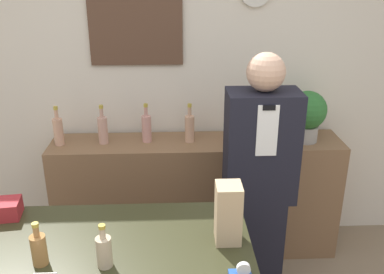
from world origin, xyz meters
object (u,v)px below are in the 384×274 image
potted_plant (307,114)px  shopkeeper (258,188)px  paper_bag (228,213)px  tape_dispenser (241,273)px

potted_plant → shopkeeper: bearing=-128.4°
potted_plant → paper_bag: potted_plant is taller
shopkeeper → tape_dispenser: size_ratio=18.69×
shopkeeper → tape_dispenser: bearing=-105.1°
potted_plant → tape_dispenser: bearing=-114.8°
shopkeeper → paper_bag: bearing=-112.0°
potted_plant → tape_dispenser: size_ratio=4.17×
shopkeeper → potted_plant: size_ratio=4.49×
paper_bag → tape_dispenser: size_ratio=3.11×
paper_bag → shopkeeper: bearing=68.0°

